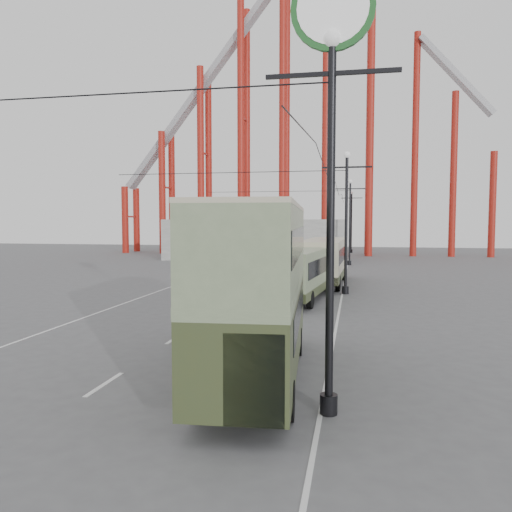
% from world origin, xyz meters
% --- Properties ---
extents(ground, '(160.00, 160.00, 0.00)m').
position_xyz_m(ground, '(0.00, 0.00, 0.00)').
color(ground, '#525255').
rests_on(ground, ground).
extents(road_markings, '(12.52, 120.00, 0.01)m').
position_xyz_m(road_markings, '(-0.86, 19.70, 0.01)').
color(road_markings, silver).
rests_on(road_markings, ground).
extents(lamp_post_near, '(3.20, 0.44, 10.80)m').
position_xyz_m(lamp_post_near, '(5.60, -3.00, 7.86)').
color(lamp_post_near, black).
rests_on(lamp_post_near, ground).
extents(lamp_post_mid, '(3.20, 0.44, 9.32)m').
position_xyz_m(lamp_post_mid, '(5.60, 18.00, 4.68)').
color(lamp_post_mid, black).
rests_on(lamp_post_mid, ground).
extents(lamp_post_far, '(3.20, 0.44, 9.32)m').
position_xyz_m(lamp_post_far, '(5.60, 40.00, 4.68)').
color(lamp_post_far, black).
rests_on(lamp_post_far, ground).
extents(lamp_post_distant, '(3.20, 0.44, 9.32)m').
position_xyz_m(lamp_post_distant, '(5.60, 62.00, 4.68)').
color(lamp_post_distant, black).
rests_on(lamp_post_distant, ground).
extents(roller_coaster, '(52.95, 5.00, 55.48)m').
position_xyz_m(roller_coaster, '(-2.49, 56.89, 22.92)').
color(roller_coaster, maroon).
rests_on(roller_coaster, ground).
extents(fairground_shed, '(22.00, 10.00, 5.00)m').
position_xyz_m(fairground_shed, '(-6.00, 47.00, 2.50)').
color(fairground_shed, gray).
rests_on(fairground_shed, ground).
extents(double_decker_bus, '(3.22, 10.00, 5.29)m').
position_xyz_m(double_decker_bus, '(3.33, -0.57, 2.96)').
color(double_decker_bus, '#3B4424').
rests_on(double_decker_bus, ground).
extents(single_decker_green, '(3.74, 11.19, 3.10)m').
position_xyz_m(single_decker_green, '(3.11, 15.69, 1.75)').
color(single_decker_green, gray).
rests_on(single_decker_green, ground).
extents(single_decker_cream, '(3.16, 11.12, 3.43)m').
position_xyz_m(single_decker_cream, '(3.96, 22.68, 1.93)').
color(single_decker_cream, '#BEB699').
rests_on(single_decker_cream, ground).
extents(pedestrian, '(0.87, 0.77, 2.01)m').
position_xyz_m(pedestrian, '(-0.30, 4.30, 1.01)').
color(pedestrian, black).
rests_on(pedestrian, ground).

